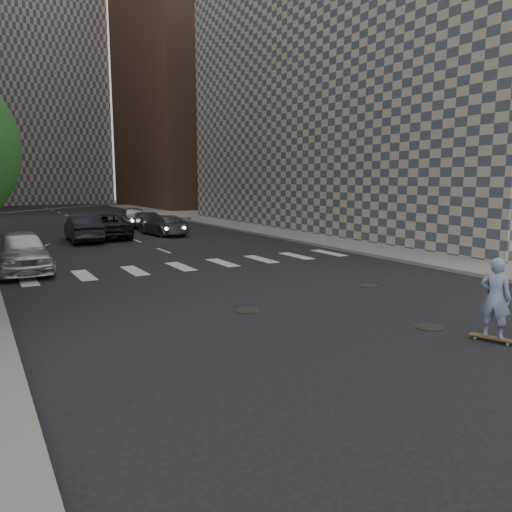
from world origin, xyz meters
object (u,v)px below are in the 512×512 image
(skateboarder, at_px, (495,298))
(silver_sedan, at_px, (21,251))
(traffic_car_a, at_px, (83,229))
(traffic_car_b, at_px, (164,225))
(traffic_car_d, at_px, (132,217))
(traffic_car_c, at_px, (103,226))
(traffic_car_e, at_px, (146,221))

(skateboarder, distance_m, silver_sedan, 17.19)
(traffic_car_a, height_order, traffic_car_b, traffic_car_a)
(traffic_car_a, height_order, traffic_car_d, traffic_car_d)
(traffic_car_a, distance_m, traffic_car_c, 1.83)
(silver_sedan, distance_m, traffic_car_c, 11.67)
(traffic_car_b, height_order, traffic_car_c, traffic_car_c)
(traffic_car_a, height_order, traffic_car_c, traffic_car_a)
(skateboarder, bearing_deg, silver_sedan, 99.50)
(traffic_car_b, xyz_separation_m, traffic_car_e, (0.10, 4.26, -0.02))
(silver_sedan, xyz_separation_m, traffic_car_e, (9.60, 14.42, -0.20))
(traffic_car_c, bearing_deg, skateboarder, 97.43)
(silver_sedan, xyz_separation_m, traffic_car_b, (9.50, 10.16, -0.18))
(traffic_car_b, distance_m, traffic_car_e, 4.26)
(traffic_car_b, xyz_separation_m, traffic_car_c, (-3.96, 0.10, 0.12))
(traffic_car_c, bearing_deg, traffic_car_e, -133.77)
(skateboarder, bearing_deg, traffic_car_b, 67.44)
(traffic_car_b, height_order, traffic_car_d, traffic_car_d)
(skateboarder, height_order, traffic_car_c, skateboarder)
(silver_sedan, bearing_deg, traffic_car_b, 46.87)
(skateboarder, height_order, traffic_car_d, skateboarder)
(skateboarder, height_order, silver_sedan, skateboarder)
(silver_sedan, relative_size, traffic_car_d, 1.06)
(traffic_car_d, bearing_deg, silver_sedan, 67.89)
(traffic_car_c, relative_size, traffic_car_e, 1.44)
(traffic_car_e, bearing_deg, traffic_car_d, -76.80)
(skateboarder, distance_m, traffic_car_e, 29.34)
(silver_sedan, xyz_separation_m, traffic_car_a, (4.13, 9.10, -0.06))
(skateboarder, bearing_deg, traffic_car_a, 80.06)
(traffic_car_b, xyz_separation_m, traffic_car_d, (-0.15, 6.94, 0.13))
(skateboarder, xyz_separation_m, traffic_car_b, (0.92, 25.06, -0.36))
(silver_sedan, height_order, traffic_car_e, silver_sedan)
(skateboarder, xyz_separation_m, traffic_car_d, (0.76, 32.00, -0.23))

